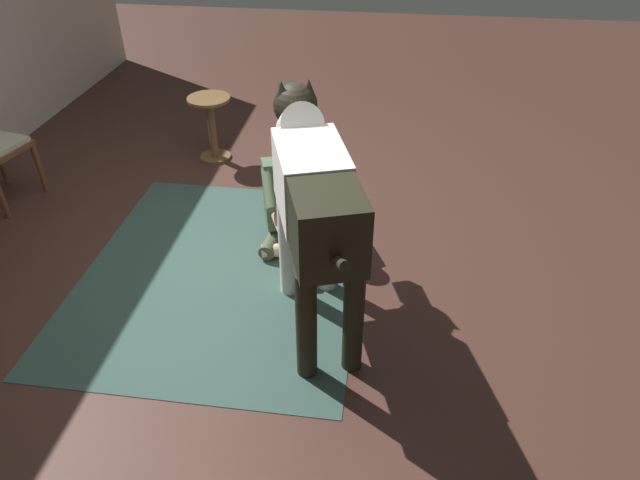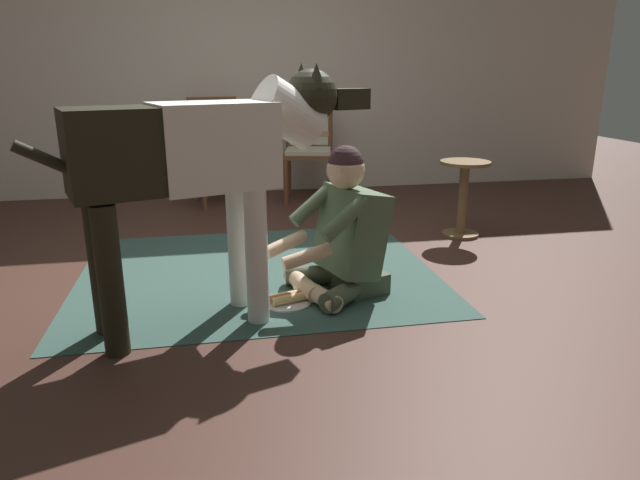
# 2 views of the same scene
# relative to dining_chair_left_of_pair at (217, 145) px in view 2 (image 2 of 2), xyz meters

# --- Properties ---
(ground_plane) EXTENTS (13.84, 13.84, 0.00)m
(ground_plane) POSITION_rel_dining_chair_left_of_pair_xyz_m (0.35, -2.03, -0.54)
(ground_plane) COLOR #442921
(back_wall) EXTENTS (8.00, 0.10, 2.60)m
(back_wall) POSITION_rel_dining_chair_left_of_pair_xyz_m (0.35, 0.47, 0.76)
(back_wall) COLOR beige
(back_wall) RESTS_ON ground
(area_rug) EXTENTS (2.18, 1.84, 0.01)m
(area_rug) POSITION_rel_dining_chair_left_of_pair_xyz_m (0.19, -2.07, -0.54)
(area_rug) COLOR #334F47
(area_rug) RESTS_ON ground
(dining_chair_left_of_pair) EXTENTS (0.55, 0.55, 0.98)m
(dining_chair_left_of_pair) POSITION_rel_dining_chair_left_of_pair_xyz_m (0.00, 0.00, 0.00)
(dining_chair_left_of_pair) COLOR brown
(dining_chair_left_of_pair) RESTS_ON ground
(dining_chair_right_of_pair) EXTENTS (0.55, 0.55, 0.98)m
(dining_chair_right_of_pair) POSITION_rel_dining_chair_left_of_pair_xyz_m (0.88, 0.00, 0.00)
(dining_chair_right_of_pair) COLOR brown
(dining_chair_right_of_pair) RESTS_ON ground
(person_sitting_on_floor) EXTENTS (0.72, 0.60, 0.84)m
(person_sitting_on_floor) POSITION_rel_dining_chair_left_of_pair_xyz_m (0.64, -2.49, -0.20)
(person_sitting_on_floor) COLOR #484F39
(person_sitting_on_floor) RESTS_ON ground
(large_dog) EXTENTS (1.63, 0.69, 1.26)m
(large_dog) POSITION_rel_dining_chair_left_of_pair_xyz_m (-0.10, -2.74, 0.29)
(large_dog) COLOR white
(large_dog) RESTS_ON ground
(hot_dog_on_plate) EXTENTS (0.26, 0.26, 0.06)m
(hot_dog_on_plate) POSITION_rel_dining_chair_left_of_pair_xyz_m (0.30, -2.60, -0.52)
(hot_dog_on_plate) COLOR silver
(hot_dog_on_plate) RESTS_ON ground
(round_side_table) EXTENTS (0.37, 0.37, 0.58)m
(round_side_table) POSITION_rel_dining_chair_left_of_pair_xyz_m (1.79, -1.55, -0.20)
(round_side_table) COLOR brown
(round_side_table) RESTS_ON ground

